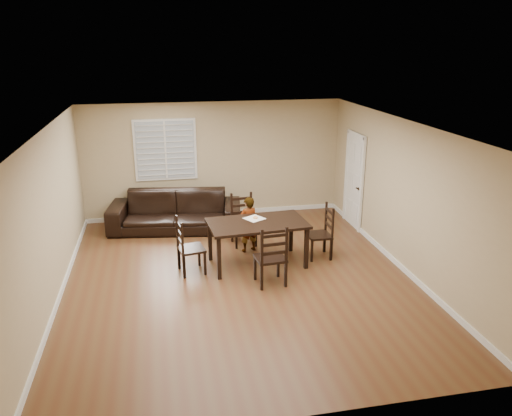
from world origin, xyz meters
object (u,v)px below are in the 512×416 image
Objects in this scene: chair_far at (273,260)px; sofa at (175,211)px; child at (248,224)px; chair_left at (184,249)px; dining_table at (257,227)px; chair_near at (242,220)px; donut at (255,217)px; chair_right at (325,234)px.

chair_far is 3.44m from sofa.
chair_left is at bearing 11.43° from child.
dining_table is 1.17m from chair_near.
chair_far is at bearing -89.53° from chair_near.
sofa is (-1.32, 1.03, -0.06)m from chair_near.
chair_far is 1.05× the size of chair_left.
chair_near is at bearing 95.66° from donut.
chair_left reaches higher than sofa.
donut is (1.36, 0.32, 0.39)m from chair_left.
donut is at bearing -86.64° from chair_left.
chair_left is at bearing -35.06° from chair_far.
donut is (0.01, 0.20, 0.11)m from dining_table.
child is 11.53× the size of donut.
chair_near is at bearing -29.35° from sofa.
dining_table is at bearing -91.99° from donut.
sofa is at bearing 125.84° from donut.
dining_table is 1.78× the size of chair_left.
chair_right reaches higher than sofa.
chair_far is 1.65m from chair_left.
child reaches higher than chair_far.
chair_far is 1.65m from chair_right.
child reaches higher than chair_left.
chair_right is (1.35, 0.09, -0.28)m from dining_table.
donut is at bearing 83.66° from dining_table.
chair_far reaches higher than chair_near.
chair_right reaches higher than donut.
sofa is at bearing -69.31° from chair_far.
chair_near is 1.78m from chair_left.
sofa is (-1.48, 3.11, -0.08)m from chair_far.
dining_table is 1.77× the size of chair_near.
chair_left is (-1.35, -0.11, -0.28)m from dining_table.
donut is at bearing -45.59° from sofa.
dining_table is at bearing -48.35° from sofa.
chair_left is 1.45m from donut.
chair_far is (0.16, -2.08, 0.02)m from chair_near.
chair_far reaches higher than sofa.
chair_far reaches higher than chair_left.
chair_near is 1.77m from chair_right.
chair_left is 2.28m from sofa.
child reaches higher than sofa.
dining_table is 1.78× the size of chair_right.
sofa is at bearing 138.19° from chair_near.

